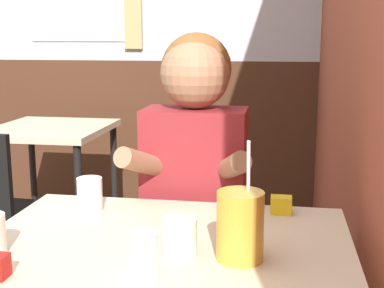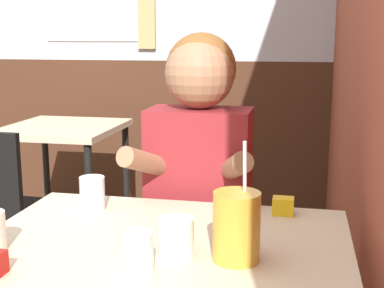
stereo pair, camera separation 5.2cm
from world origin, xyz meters
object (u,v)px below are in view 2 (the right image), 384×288
Objects in this scene: cocktail_pitcher at (237,226)px; main_table at (160,275)px; person_seated at (199,205)px; background_table at (64,144)px.

main_table is at bearing 165.01° from cocktail_pitcher.
person_seated is at bearing 90.41° from main_table.
person_seated is (1.01, -1.09, 0.04)m from background_table.
main_table is at bearing -58.04° from background_table.
cocktail_pitcher is at bearing -14.99° from main_table.
main_table is 3.31× the size of cocktail_pitcher.
cocktail_pitcher is (0.19, -0.05, 0.16)m from main_table.
main_table is 1.21× the size of background_table.
cocktail_pitcher reaches higher than background_table.
background_table is at bearing 125.75° from cocktail_pitcher.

